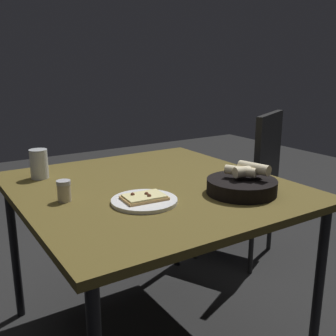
# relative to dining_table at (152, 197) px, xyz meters

# --- Properties ---
(ground) EXTENTS (8.00, 8.00, 0.00)m
(ground) POSITION_rel_dining_table_xyz_m (0.00, 0.00, -0.70)
(ground) COLOR #242424
(dining_table) EXTENTS (1.09, 1.15, 0.75)m
(dining_table) POSITION_rel_dining_table_xyz_m (0.00, 0.00, 0.00)
(dining_table) COLOR brown
(dining_table) RESTS_ON ground
(pizza_plate) EXTENTS (0.25, 0.25, 0.04)m
(pizza_plate) POSITION_rel_dining_table_xyz_m (0.14, 0.18, 0.07)
(pizza_plate) COLOR white
(pizza_plate) RESTS_ON dining_table
(bread_basket) EXTENTS (0.28, 0.28, 0.12)m
(bread_basket) POSITION_rel_dining_table_xyz_m (-0.24, 0.29, 0.09)
(bread_basket) COLOR black
(bread_basket) RESTS_ON dining_table
(beer_glass) EXTENTS (0.08, 0.08, 0.13)m
(beer_glass) POSITION_rel_dining_table_xyz_m (0.37, -0.36, 0.12)
(beer_glass) COLOR silver
(beer_glass) RESTS_ON dining_table
(pepper_shaker) EXTENTS (0.05, 0.05, 0.08)m
(pepper_shaker) POSITION_rel_dining_table_xyz_m (0.38, -0.00, 0.09)
(pepper_shaker) COLOR #BFB299
(pepper_shaker) RESTS_ON dining_table
(chair_near) EXTENTS (0.59, 0.59, 0.97)m
(chair_near) POSITION_rel_dining_table_xyz_m (-0.93, -0.36, -0.16)
(chair_near) COLOR #282828
(chair_near) RESTS_ON ground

